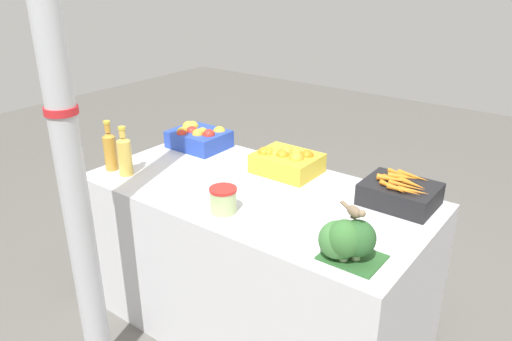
{
  "coord_description": "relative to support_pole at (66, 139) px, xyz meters",
  "views": [
    {
      "loc": [
        1.31,
        -1.75,
        1.83
      ],
      "look_at": [
        0.0,
        0.0,
        0.9
      ],
      "focal_mm": 35.0,
      "sensor_mm": 36.0,
      "label": 1
    }
  ],
  "objects": [
    {
      "name": "ground_plane",
      "position": [
        0.39,
        0.72,
        -1.18
      ],
      "size": [
        10.0,
        10.0,
        0.0
      ],
      "primitive_type": "plane",
      "color": "#605E59"
    },
    {
      "name": "market_table",
      "position": [
        0.39,
        0.72,
        -0.78
      ],
      "size": [
        1.68,
        0.85,
        0.8
      ],
      "primitive_type": "cube",
      "color": "silver",
      "rests_on": "ground_plane"
    },
    {
      "name": "support_pole",
      "position": [
        0.0,
        0.0,
        0.0
      ],
      "size": [
        0.13,
        0.13,
        2.36
      ],
      "color": "#B7BABF",
      "rests_on": "ground_plane"
    },
    {
      "name": "apple_crate",
      "position": [
        -0.24,
        0.99,
        -0.32
      ],
      "size": [
        0.32,
        0.26,
        0.13
      ],
      "color": "#2847B7",
      "rests_on": "market_table"
    },
    {
      "name": "orange_crate",
      "position": [
        0.39,
        0.99,
        -0.32
      ],
      "size": [
        0.32,
        0.26,
        0.13
      ],
      "color": "gold",
      "rests_on": "market_table"
    },
    {
      "name": "carrot_crate",
      "position": [
        1.0,
        0.99,
        -0.33
      ],
      "size": [
        0.32,
        0.26,
        0.14
      ],
      "color": "black",
      "rests_on": "market_table"
    },
    {
      "name": "broccoli_pile",
      "position": [
        1.02,
        0.43,
        -0.3
      ],
      "size": [
        0.23,
        0.2,
        0.17
      ],
      "color": "#2D602D",
      "rests_on": "market_table"
    },
    {
      "name": "juice_bottle_amber",
      "position": [
        -0.37,
        0.47,
        -0.27
      ],
      "size": [
        0.07,
        0.07,
        0.27
      ],
      "color": "gold",
      "rests_on": "market_table"
    },
    {
      "name": "juice_bottle_golden",
      "position": [
        -0.26,
        0.47,
        -0.27
      ],
      "size": [
        0.07,
        0.07,
        0.26
      ],
      "color": "gold",
      "rests_on": "market_table"
    },
    {
      "name": "pickle_jar",
      "position": [
        0.41,
        0.46,
        -0.32
      ],
      "size": [
        0.12,
        0.12,
        0.11
      ],
      "color": "#B2C684",
      "rests_on": "market_table"
    },
    {
      "name": "sparrow_bird",
      "position": [
        1.03,
        0.46,
        -0.19
      ],
      "size": [
        0.13,
        0.07,
        0.05
      ],
      "rotation": [
        0.0,
        0.0,
        -0.43
      ],
      "color": "#4C3D2D",
      "rests_on": "broccoli_pile"
    }
  ]
}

